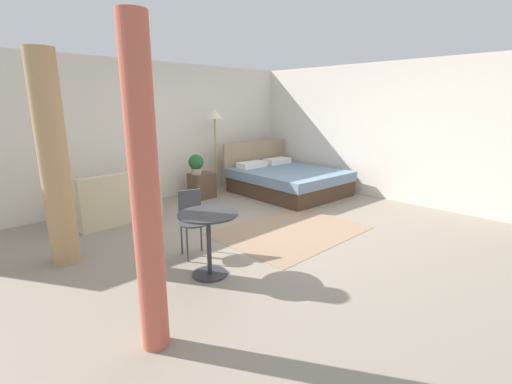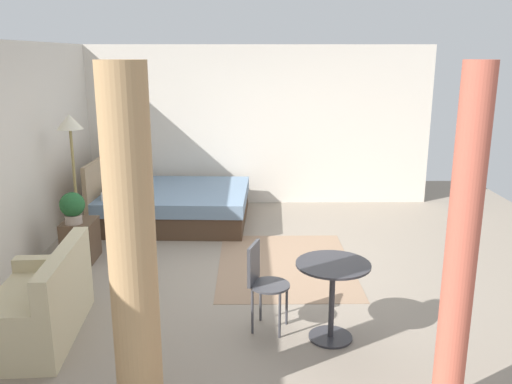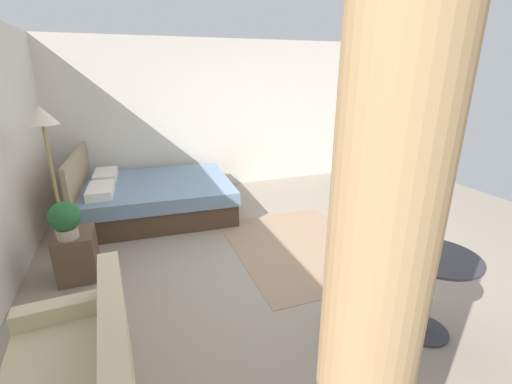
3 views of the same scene
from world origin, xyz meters
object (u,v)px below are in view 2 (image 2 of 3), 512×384
couch (39,308)px  balcony_table (332,286)px  nightstand (81,240)px  bed (172,204)px  floor_lamp (71,137)px  cafe_chair_near_window (262,278)px  potted_plant (72,207)px

couch → balcony_table: bearing=-91.7°
couch → nightstand: size_ratio=2.74×
couch → nightstand: 1.85m
bed → floor_lamp: size_ratio=1.28×
balcony_table → cafe_chair_near_window: (0.20, 0.61, -0.00)m
bed → potted_plant: bed is taller
cafe_chair_near_window → balcony_table: bearing=-107.9°
bed → couch: 3.44m
bed → couch: (-3.37, 0.70, -0.00)m
couch → floor_lamp: (2.34, 0.38, 1.18)m
balcony_table → bed: bearing=28.8°
nightstand → potted_plant: potted_plant is taller
balcony_table → cafe_chair_near_window: size_ratio=0.88×
nightstand → floor_lamp: 1.32m
couch → floor_lamp: floor_lamp is taller
couch → cafe_chair_near_window: 2.01m
couch → balcony_table: size_ratio=1.91×
balcony_table → couch: bearing=88.3°
couch → cafe_chair_near_window: bearing=-86.6°
balcony_table → nightstand: bearing=55.6°
nightstand → balcony_table: bearing=-124.4°
bed → potted_plant: (-1.63, 0.93, 0.43)m
nightstand → floor_lamp: size_ratio=0.29×
bed → couch: bearing=168.2°
potted_plant → balcony_table: potted_plant is taller
floor_lamp → balcony_table: size_ratio=2.43×
bed → couch: bed is taller
floor_lamp → cafe_chair_near_window: size_ratio=2.13×
nightstand → floor_lamp: bearing=19.4°
bed → floor_lamp: floor_lamp is taller
nightstand → cafe_chair_near_window: 2.80m
floor_lamp → balcony_table: floor_lamp is taller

